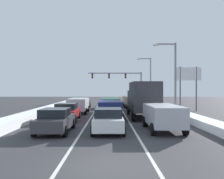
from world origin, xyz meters
name	(u,v)px	position (x,y,z in m)	size (l,w,h in m)	color
ground_plane	(109,115)	(0.00, 16.61, 0.00)	(120.00, 120.00, 0.00)	#333335
lane_stripe_between_right_lane_and_center_lane	(123,112)	(1.70, 20.76, 0.00)	(0.14, 45.67, 0.01)	silver
lane_stripe_between_center_lane_and_left_lane	(95,112)	(-1.70, 20.76, 0.00)	(0.14, 45.67, 0.01)	silver
snow_bank_right_shoulder	(167,109)	(7.00, 20.76, 0.27)	(1.42, 45.67, 0.55)	white
snow_bank_left_shoulder	(50,109)	(-7.00, 20.76, 0.32)	(1.65, 45.67, 0.64)	white
suv_silver_right_lane_nearest	(163,115)	(3.59, 7.33, 1.02)	(2.16, 4.90, 1.67)	#B7BABF
box_truck_right_lane_second	(143,98)	(3.23, 14.38, 1.90)	(2.53, 7.20, 3.36)	black
suv_gray_right_lane_third	(135,102)	(3.34, 22.28, 1.02)	(2.16, 4.90, 1.67)	slate
suv_tan_right_lane_fourth	(130,100)	(3.21, 28.19, 1.02)	(2.16, 4.90, 1.67)	#937F60
sedan_white_center_lane_nearest	(108,120)	(0.00, 6.90, 0.76)	(2.00, 4.50, 1.51)	silver
suv_navy_center_lane_second	(110,108)	(0.14, 13.06, 1.02)	(2.16, 4.90, 1.67)	navy
suv_green_center_lane_third	(110,104)	(0.18, 19.22, 1.02)	(2.16, 4.90, 1.67)	#1E5633
sedan_maroon_center_lane_fourth	(108,103)	(-0.13, 25.72, 0.76)	(2.00, 4.50, 1.51)	maroon
sedan_charcoal_left_lane_nearest	(55,120)	(-3.34, 6.81, 0.76)	(2.00, 4.50, 1.51)	#38383D
sedan_red_left_lane_second	(67,112)	(-3.59, 12.42, 0.76)	(2.00, 4.50, 1.51)	maroon
suv_silver_left_lane_third	(78,104)	(-3.39, 18.79, 1.02)	(2.16, 4.90, 1.67)	#B7BABF
sedan_black_left_lane_fourth	(83,103)	(-3.65, 25.27, 0.76)	(2.00, 4.50, 1.51)	black
traffic_light_gantry	(123,79)	(2.77, 41.50, 4.74)	(10.94, 0.47, 6.20)	slate
street_lamp_right_near	(172,71)	(7.11, 18.68, 4.75)	(2.66, 0.36, 7.90)	gray
street_lamp_right_mid	(149,76)	(7.14, 35.29, 4.97)	(2.66, 0.36, 8.32)	gray
roadside_sign_right	(188,79)	(9.84, 21.49, 4.02)	(3.20, 0.16, 5.50)	#59595B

